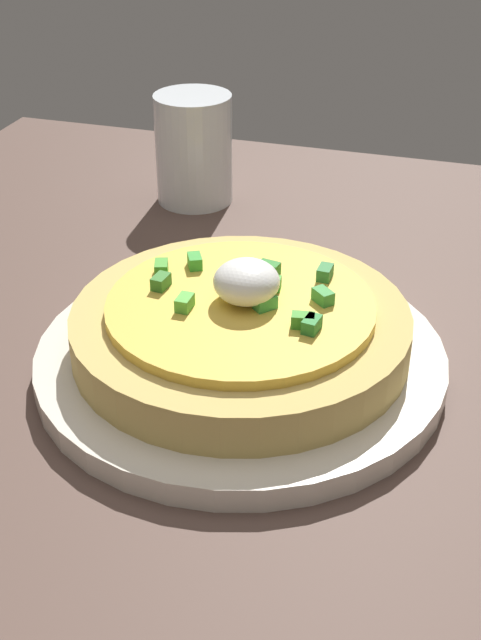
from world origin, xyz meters
TOP-DOWN VIEW (x-y plane):
  - dining_table at (0.00, 0.00)cm, footprint 91.05×65.07cm
  - plate at (6.62, -4.51)cm, footprint 24.77×24.77cm
  - pizza at (6.64, -4.52)cm, footprint 20.17×20.17cm
  - cup_near at (29.98, 6.78)cm, footprint 6.50×6.50cm

SIDE VIEW (x-z plane):
  - dining_table at x=0.00cm, z-range 0.00..2.44cm
  - plate at x=6.62cm, z-range 2.44..3.92cm
  - pizza at x=6.64cm, z-range 2.67..8.43cm
  - cup_near at x=29.98cm, z-range 2.02..11.23cm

